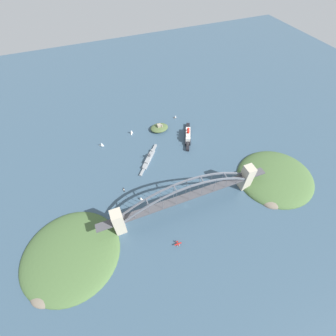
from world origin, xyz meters
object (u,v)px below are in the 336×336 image
(ocean_liner, at_px, (188,135))
(small_boat_5, at_px, (141,198))
(small_boat_0, at_px, (175,117))
(small_boat_1, at_px, (131,132))
(fort_island_mid_harbor, at_px, (159,128))
(naval_cruiser, at_px, (149,159))
(harbor_arch_bridge, at_px, (187,197))
(small_boat_3, at_px, (124,190))
(small_boat_2, at_px, (102,144))
(seaplane_taxiing_near_bridge, at_px, (178,244))
(small_boat_4, at_px, (222,174))

(ocean_liner, height_order, small_boat_5, ocean_liner)
(small_boat_0, bearing_deg, small_boat_1, -172.58)
(ocean_liner, distance_m, fort_island_mid_harbor, 64.55)
(naval_cruiser, height_order, small_boat_0, naval_cruiser)
(harbor_arch_bridge, height_order, naval_cruiser, harbor_arch_bridge)
(small_boat_0, xyz_separation_m, small_boat_5, (-136.30, -176.04, 0.05))
(small_boat_0, distance_m, small_boat_3, 215.94)
(small_boat_2, relative_size, small_boat_3, 1.17)
(small_boat_3, bearing_deg, naval_cruiser, 39.09)
(ocean_liner, distance_m, small_boat_2, 175.23)
(harbor_arch_bridge, relative_size, seaplane_taxiing_near_bridge, 25.98)
(harbor_arch_bridge, xyz_separation_m, small_boat_0, (72.11, 215.35, -24.28))
(small_boat_1, xyz_separation_m, small_boat_2, (-65.33, -13.92, -0.35))
(naval_cruiser, distance_m, small_boat_2, 102.57)
(small_boat_1, distance_m, small_boat_5, 164.98)
(small_boat_1, height_order, small_boat_4, small_boat_1)
(naval_cruiser, xyz_separation_m, fort_island_mid_harbor, (48.77, 73.63, 2.21))
(small_boat_1, xyz_separation_m, small_boat_5, (-30.12, -162.20, -1.45))
(seaplane_taxiing_near_bridge, distance_m, small_boat_5, 95.87)
(harbor_arch_bridge, relative_size, small_boat_0, 36.55)
(naval_cruiser, distance_m, small_boat_1, 84.20)
(ocean_liner, xyz_separation_m, seaplane_taxiing_near_bridge, (-108.17, -199.30, -3.74))
(small_boat_0, bearing_deg, small_boat_4, -84.97)
(harbor_arch_bridge, xyz_separation_m, small_boat_4, (87.97, 34.96, -27.04))
(small_boat_5, bearing_deg, small_boat_4, -1.64)
(ocean_liner, xyz_separation_m, fort_island_mid_harbor, (-46.33, 44.93, -1.08))
(naval_cruiser, bearing_deg, small_boat_1, 96.78)
(harbor_arch_bridge, bearing_deg, small_boat_4, 21.67)
(naval_cruiser, relative_size, small_boat_4, 9.35)
(ocean_liner, distance_m, small_boat_4, 113.07)
(fort_island_mid_harbor, relative_size, small_boat_4, 5.41)
(harbor_arch_bridge, relative_size, small_boat_4, 39.51)
(harbor_arch_bridge, bearing_deg, naval_cruiser, 101.56)
(small_boat_2, relative_size, small_boat_5, 1.29)
(small_boat_2, height_order, small_boat_3, small_boat_2)
(fort_island_mid_harbor, bearing_deg, harbor_arch_bridge, -97.33)
(seaplane_taxiing_near_bridge, xyz_separation_m, small_boat_0, (109.31, 268.02, 1.39))
(ocean_liner, relative_size, small_boat_1, 6.83)
(naval_cruiser, height_order, small_boat_4, naval_cruiser)
(seaplane_taxiing_near_bridge, distance_m, small_boat_4, 152.80)
(ocean_liner, relative_size, small_boat_2, 7.48)
(fort_island_mid_harbor, height_order, small_boat_0, fort_island_mid_harbor)
(small_boat_1, relative_size, small_boat_4, 1.56)
(harbor_arch_bridge, bearing_deg, seaplane_taxiing_near_bridge, -125.23)
(seaplane_taxiing_near_bridge, height_order, small_boat_3, seaplane_taxiing_near_bridge)
(fort_island_mid_harbor, relative_size, small_boat_2, 3.79)
(small_boat_1, bearing_deg, small_boat_5, -100.52)
(naval_cruiser, bearing_deg, fort_island_mid_harbor, 56.48)
(harbor_arch_bridge, bearing_deg, small_boat_1, 99.60)
(ocean_liner, xyz_separation_m, small_boat_3, (-156.64, -78.69, -5.12))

